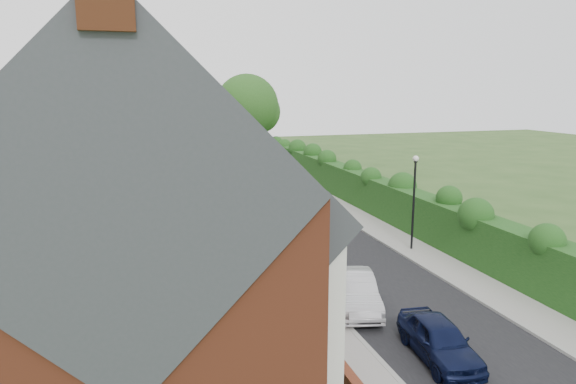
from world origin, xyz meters
The scene contains 24 objects.
ground centered at (0.00, 0.00, 0.00)m, with size 140.00×140.00×0.00m, color #2D4C1E.
road centered at (-0.50, 11.00, 0.01)m, with size 6.00×58.00×0.02m, color black.
pavement_hedge_side centered at (3.60, 11.00, 0.06)m, with size 2.20×58.00×0.12m, color gray.
pavement_house_side centered at (-4.35, 11.00, 0.06)m, with size 1.70×58.00×0.12m, color gray.
kerb_hedge_side centered at (2.55, 11.00, 0.07)m, with size 0.18×58.00×0.13m, color gray.
kerb_house_side centered at (-3.55, 11.00, 0.07)m, with size 0.18×58.00×0.13m, color gray.
hedge centered at (5.40, 11.00, 1.60)m, with size 2.10×58.00×2.85m.
terrace_row centered at (-10.87, 9.98, 4.47)m, with size 9.05×40.50×11.50m.
garden_wall_row centered at (-5.35, 10.00, 0.46)m, with size 0.35×40.35×1.10m.
lamppost centered at (3.40, 4.00, 3.30)m, with size 0.32×0.32×5.16m.
tree_far_left centered at (-2.65, 40.08, 5.71)m, with size 7.14×6.80×9.29m.
tree_far_right centered at (3.39, 42.08, 6.31)m, with size 7.98×7.60×10.31m.
tree_far_back centered at (-8.59, 43.08, 6.62)m, with size 8.40×8.00×10.82m.
car_navy centered at (-1.62, -6.20, 0.66)m, with size 1.56×3.88×1.32m, color black.
car_silver_a centered at (-2.59, -1.83, 0.71)m, with size 1.50×4.30×1.42m, color #B1B0B5.
car_silver_b centered at (-3.00, 3.67, 0.75)m, with size 2.48×5.37×1.49m, color #B0B2B8.
car_white centered at (-2.28, 10.60, 0.72)m, with size 2.02×4.96×1.44m, color silver.
car_green centered at (-2.78, 16.20, 0.74)m, with size 1.76×4.36×1.49m, color black.
car_red centered at (-3.00, 21.78, 0.69)m, with size 1.46×4.20×1.38m, color maroon.
car_beige centered at (-3.00, 27.40, 0.69)m, with size 2.29×4.96×1.38m, color tan.
car_grey centered at (-1.74, 30.18, 0.78)m, with size 2.18×5.35×1.55m, color #595A60.
car_black centered at (-2.52, 35.41, 0.68)m, with size 1.60×3.98×1.36m, color black.
horse centered at (0.51, 12.43, 0.82)m, with size 0.88×1.94×1.64m, color #542E1F.
horse_cart centered at (0.51, 14.52, 1.20)m, with size 1.32×2.92×2.10m.
Camera 1 is at (-10.76, -19.30, 8.59)m, focal length 32.00 mm.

